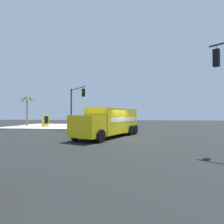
{
  "coord_description": "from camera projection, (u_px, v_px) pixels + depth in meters",
  "views": [
    {
      "loc": [
        -16.0,
        -0.69,
        2.11
      ],
      "look_at": [
        -0.06,
        1.27,
        2.33
      ],
      "focal_mm": 28.65,
      "sensor_mm": 36.0,
      "label": 1
    }
  ],
  "objects": [
    {
      "name": "delivery_truck",
      "position": [
        109.0,
        122.0,
        16.81
      ],
      "size": [
        8.43,
        5.54,
        2.66
      ],
      "color": "yellow",
      "rests_on": "ground"
    },
    {
      "name": "sidewalk_corner_far",
      "position": [
        52.0,
        126.0,
        31.02
      ],
      "size": [
        12.37,
        12.37,
        0.14
      ],
      "primitive_type": "cube",
      "color": "beige",
      "rests_on": "ground"
    },
    {
      "name": "vending_machine_red",
      "position": [
        45.0,
        121.0,
        29.31
      ],
      "size": [
        1.17,
        1.16,
        1.85
      ],
      "color": "yellow",
      "rests_on": "sidewalk_corner_far"
    },
    {
      "name": "traffic_light_primary",
      "position": [
        75.0,
        101.0,
        23.72
      ],
      "size": [
        3.41,
        2.99,
        5.59
      ],
      "color": "#38383D",
      "rests_on": "sidewalk_corner_far"
    },
    {
      "name": "palm_tree_far",
      "position": [
        27.0,
        106.0,
        30.85
      ],
      "size": [
        3.03,
        3.01,
        5.19
      ],
      "color": "#7A6647",
      "rests_on": "sidewalk_corner_far"
    },
    {
      "name": "ground_plane",
      "position": [
        126.0,
        138.0,
        15.94
      ],
      "size": [
        100.0,
        100.0,
        0.0
      ],
      "primitive_type": "plane",
      "color": "black"
    },
    {
      "name": "sedan_navy",
      "position": [
        99.0,
        124.0,
        28.64
      ],
      "size": [
        2.27,
        4.41,
        1.31
      ],
      "color": "navy",
      "rests_on": "ground"
    }
  ]
}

